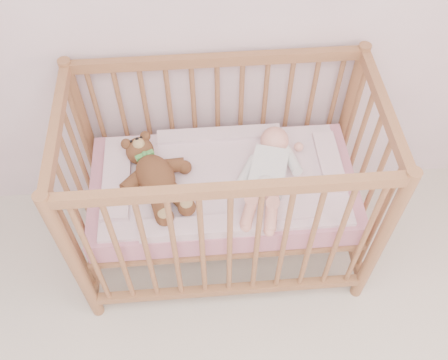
{
  "coord_description": "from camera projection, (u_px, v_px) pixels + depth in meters",
  "views": [
    {
      "loc": [
        -0.0,
        0.23,
        2.38
      ],
      "look_at": [
        0.1,
        1.55,
        0.62
      ],
      "focal_mm": 40.0,
      "sensor_mm": 36.0,
      "label": 1
    }
  ],
  "objects": [
    {
      "name": "teddy_bear",
      "position": [
        155.0,
        175.0,
        2.18
      ],
      "size": [
        0.54,
        0.61,
        0.14
      ],
      "primitive_type": null,
      "rotation": [
        0.0,
        0.0,
        0.43
      ],
      "color": "brown",
      "rests_on": "blanket"
    },
    {
      "name": "crib",
      "position": [
        223.0,
        187.0,
        2.33
      ],
      "size": [
        1.36,
        0.76,
        1.0
      ],
      "primitive_type": null,
      "color": "#9E6743",
      "rests_on": "floor"
    },
    {
      "name": "mattress",
      "position": [
        223.0,
        189.0,
        2.34
      ],
      "size": [
        1.22,
        0.62,
        0.13
      ],
      "primitive_type": "cube",
      "color": "#C67C94",
      "rests_on": "crib"
    },
    {
      "name": "blanket",
      "position": [
        223.0,
        179.0,
        2.28
      ],
      "size": [
        1.1,
        0.58,
        0.06
      ],
      "primitive_type": null,
      "color": "pink",
      "rests_on": "mattress"
    },
    {
      "name": "baby",
      "position": [
        269.0,
        170.0,
        2.22
      ],
      "size": [
        0.44,
        0.65,
        0.14
      ],
      "primitive_type": null,
      "rotation": [
        0.0,
        0.0,
        -0.29
      ],
      "color": "white",
      "rests_on": "blanket"
    }
  ]
}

